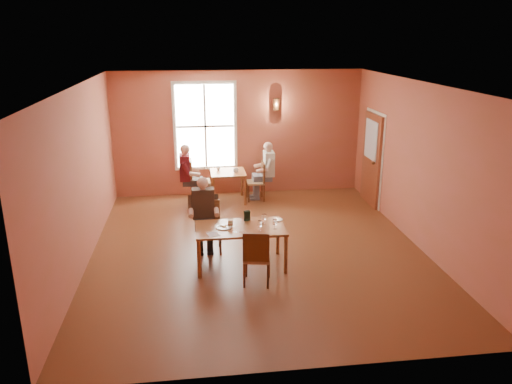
{
  "coord_description": "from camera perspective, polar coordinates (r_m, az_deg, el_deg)",
  "views": [
    {
      "loc": [
        -1.12,
        -8.4,
        3.82
      ],
      "look_at": [
        0.0,
        0.2,
        1.05
      ],
      "focal_mm": 35.0,
      "sensor_mm": 36.0,
      "label": 1
    }
  ],
  "objects": [
    {
      "name": "diner_white",
      "position": [
        11.8,
        0.07,
        2.21
      ],
      "size": [
        0.53,
        0.53,
        1.33
      ],
      "primitive_type": null,
      "rotation": [
        0.0,
        0.0,
        1.57
      ],
      "color": "white",
      "rests_on": "ground"
    },
    {
      "name": "cup_b",
      "position": [
        11.85,
        -4.33,
        2.7
      ],
      "size": [
        0.12,
        0.12,
        0.09
      ],
      "primitive_type": "imported",
      "rotation": [
        0.0,
        0.0,
        -0.29
      ],
      "color": "white",
      "rests_on": "second_table"
    },
    {
      "name": "diner_maroon",
      "position": [
        11.7,
        -6.55,
        2.05
      ],
      "size": [
        0.55,
        0.55,
        1.37
      ],
      "primitive_type": null,
      "rotation": [
        0.0,
        0.0,
        -1.57
      ],
      "color": "#561619",
      "rests_on": "ground"
    },
    {
      "name": "door",
      "position": [
        11.78,
        13.01,
        3.65
      ],
      "size": [
        0.12,
        1.04,
        2.1
      ],
      "primitive_type": "cube",
      "color": "maroon",
      "rests_on": "ground"
    },
    {
      "name": "second_table",
      "position": [
        11.82,
        -3.2,
        0.65
      ],
      "size": [
        0.81,
        0.81,
        0.71
      ],
      "primitive_type": null,
      "color": "brown",
      "rests_on": "ground"
    },
    {
      "name": "chair_diner_main",
      "position": [
        9.07,
        -5.35,
        -4.09
      ],
      "size": [
        0.41,
        0.41,
        0.93
      ],
      "primitive_type": null,
      "rotation": [
        0.0,
        0.0,
        3.14
      ],
      "color": "#442615",
      "rests_on": "ground"
    },
    {
      "name": "wall_right",
      "position": [
        9.64,
        18.16,
        2.89
      ],
      "size": [
        0.04,
        7.0,
        3.0
      ],
      "primitive_type": "cube",
      "color": "brown",
      "rests_on": "ground"
    },
    {
      "name": "ground",
      "position": [
        9.3,
        0.16,
        -6.55
      ],
      "size": [
        6.0,
        7.0,
        0.01
      ],
      "primitive_type": "cube",
      "color": "brown",
      "rests_on": "ground"
    },
    {
      "name": "chair_empty",
      "position": [
        7.93,
        0.1,
        -7.34
      ],
      "size": [
        0.48,
        0.48,
        0.92
      ],
      "primitive_type": null,
      "rotation": [
        0.0,
        0.0,
        -0.2
      ],
      "color": "#4D2B13",
      "rests_on": "ground"
    },
    {
      "name": "ceiling",
      "position": [
        8.51,
        0.18,
        12.19
      ],
      "size": [
        6.0,
        7.0,
        0.04
      ],
      "primitive_type": "cube",
      "color": "white",
      "rests_on": "wall_back"
    },
    {
      "name": "side_plate",
      "position": [
        8.72,
        2.48,
        -3.19
      ],
      "size": [
        0.19,
        0.19,
        0.01
      ],
      "primitive_type": "cylinder",
      "rotation": [
        0.0,
        0.0,
        -0.09
      ],
      "color": "silver",
      "rests_on": "main_table"
    },
    {
      "name": "wall_sconce",
      "position": [
        12.08,
        2.31,
        9.99
      ],
      "size": [
        0.16,
        0.16,
        0.28
      ],
      "primitive_type": "cylinder",
      "color": "brown",
      "rests_on": "wall_back"
    },
    {
      "name": "menu_stand",
      "position": [
        8.66,
        -1.02,
        -2.72
      ],
      "size": [
        0.12,
        0.08,
        0.18
      ],
      "primitive_type": "cube",
      "rotation": [
        0.0,
        0.0,
        0.28
      ],
      "color": "black",
      "rests_on": "main_table"
    },
    {
      "name": "goblet_a",
      "position": [
        8.53,
        0.94,
        -3.05
      ],
      "size": [
        0.08,
        0.08,
        0.19
      ],
      "primitive_type": null,
      "rotation": [
        0.0,
        0.0,
        0.12
      ],
      "color": "white",
      "rests_on": "main_table"
    },
    {
      "name": "sandwich",
      "position": [
        8.44,
        -2.93,
        -3.61
      ],
      "size": [
        0.08,
        0.08,
        0.1
      ],
      "primitive_type": "cube",
      "rotation": [
        0.0,
        0.0,
        -0.03
      ],
      "color": "tan",
      "rests_on": "main_table"
    },
    {
      "name": "main_table",
      "position": [
        8.55,
        -1.78,
        -6.24
      ],
      "size": [
        1.5,
        0.85,
        0.71
      ],
      "primitive_type": null,
      "color": "brown",
      "rests_on": "ground"
    },
    {
      "name": "plate_food",
      "position": [
        8.4,
        -3.72,
        -3.98
      ],
      "size": [
        0.33,
        0.33,
        0.03
      ],
      "primitive_type": "cylinder",
      "rotation": [
        0.0,
        0.0,
        0.33
      ],
      "color": "silver",
      "rests_on": "main_table"
    },
    {
      "name": "chair_diner_white",
      "position": [
        11.85,
        -0.07,
        1.23
      ],
      "size": [
        0.4,
        0.4,
        0.91
      ],
      "primitive_type": null,
      "rotation": [
        0.0,
        0.0,
        1.57
      ],
      "color": "#5A301A",
      "rests_on": "ground"
    },
    {
      "name": "goblet_c",
      "position": [
        8.21,
        0.47,
        -3.84
      ],
      "size": [
        0.09,
        0.09,
        0.2
      ],
      "primitive_type": null,
      "rotation": [
        0.0,
        0.0,
        0.12
      ],
      "color": "white",
      "rests_on": "main_table"
    },
    {
      "name": "wall_front",
      "position": [
        5.54,
        4.98,
        -7.13
      ],
      "size": [
        6.0,
        0.04,
        3.0
      ],
      "primitive_type": "cube",
      "color": "brown",
      "rests_on": "ground"
    },
    {
      "name": "chair_diner_maroon",
      "position": [
        11.75,
        -6.38,
        1.27
      ],
      "size": [
        0.46,
        0.46,
        1.03
      ],
      "primitive_type": null,
      "rotation": [
        0.0,
        0.0,
        -1.57
      ],
      "color": "brown",
      "rests_on": "ground"
    },
    {
      "name": "goblet_b",
      "position": [
        8.3,
        2.16,
        -3.62
      ],
      "size": [
        0.1,
        0.1,
        0.19
      ],
      "primitive_type": null,
      "rotation": [
        0.0,
        0.0,
        -0.31
      ],
      "color": "white",
      "rests_on": "main_table"
    },
    {
      "name": "napkin",
      "position": [
        8.14,
        -4.9,
        -4.83
      ],
      "size": [
        0.23,
        0.23,
        0.01
      ],
      "primitive_type": "cube",
      "rotation": [
        0.0,
        0.0,
        0.26
      ],
      "color": "white",
      "rests_on": "main_table"
    },
    {
      "name": "knife",
      "position": [
        8.2,
        -1.96,
        -4.61
      ],
      "size": [
        0.2,
        0.05,
        0.0
      ],
      "primitive_type": "cube",
      "rotation": [
        0.0,
        0.0,
        -0.17
      ],
      "color": "silver",
      "rests_on": "main_table"
    },
    {
      "name": "diner_main",
      "position": [
        8.98,
        -5.37,
        -3.04
      ],
      "size": [
        0.52,
        0.52,
        1.3
      ],
      "primitive_type": null,
      "rotation": [
        0.0,
        0.0,
        3.14
      ],
      "color": "black",
      "rests_on": "ground"
    },
    {
      "name": "wall_left",
      "position": [
        8.92,
        -19.32,
        1.61
      ],
      "size": [
        0.04,
        7.0,
        3.0
      ],
      "primitive_type": "cube",
      "color": "brown",
      "rests_on": "ground"
    },
    {
      "name": "window",
      "position": [
        12.04,
        -5.83,
        7.48
      ],
      "size": [
        1.36,
        0.1,
        1.96
      ],
      "primitive_type": "cube",
      "color": "white",
      "rests_on": "wall_back"
    },
    {
      "name": "cup_a",
      "position": [
        11.63,
        -2.33,
        2.45
      ],
      "size": [
        0.15,
        0.15,
        0.1
      ],
      "primitive_type": "imported",
      "rotation": [
        0.0,
        0.0,
        0.3
      ],
      "color": "white",
      "rests_on": "second_table"
    },
    {
      "name": "wall_back",
      "position": [
        12.18,
        -2.02,
        6.72
      ],
      "size": [
        6.0,
        0.04,
        3.0
      ],
      "primitive_type": "cube",
      "color": "brown",
      "rests_on": "ground"
    }
  ]
}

